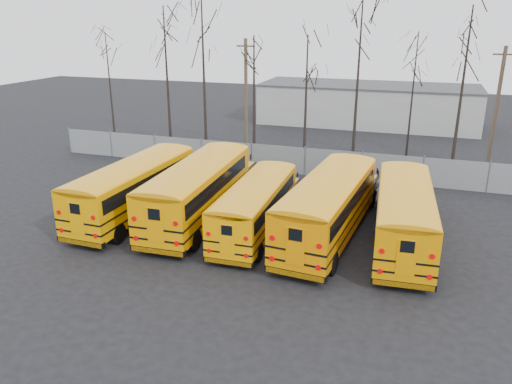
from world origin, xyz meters
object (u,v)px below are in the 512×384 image
(bus_b, at_px, (200,186))
(bus_c, at_px, (257,202))
(bus_a, at_px, (136,184))
(utility_pole_left, at_px, (246,94))
(bus_e, at_px, (404,210))
(bus_d, at_px, (330,202))
(utility_pole_right, at_px, (496,108))

(bus_b, relative_size, bus_c, 1.19)
(bus_b, bearing_deg, bus_c, -13.36)
(bus_c, bearing_deg, bus_b, 167.38)
(bus_a, distance_m, bus_b, 3.70)
(utility_pole_left, bearing_deg, bus_e, -41.92)
(bus_e, bearing_deg, bus_d, -179.48)
(bus_c, bearing_deg, bus_a, 177.38)
(bus_a, relative_size, bus_b, 0.95)
(bus_c, bearing_deg, bus_e, 4.58)
(bus_b, height_order, bus_c, bus_b)
(bus_b, relative_size, bus_e, 1.07)
(bus_e, height_order, utility_pole_left, utility_pole_left)
(bus_a, xyz_separation_m, utility_pole_left, (0.70, 16.46, 2.80))
(bus_e, xyz_separation_m, utility_pole_left, (-13.76, 15.79, 2.84))
(utility_pole_left, bearing_deg, bus_a, -85.44)
(bus_c, height_order, bus_e, bus_e)
(bus_a, bearing_deg, bus_c, 0.45)
(bus_a, relative_size, bus_d, 0.95)
(bus_e, bearing_deg, utility_pole_right, 67.46)
(bus_b, xyz_separation_m, bus_d, (7.21, -0.17, -0.02))
(bus_c, height_order, bus_d, bus_d)
(bus_b, xyz_separation_m, utility_pole_right, (16.18, 16.02, 2.57))
(bus_a, height_order, utility_pole_right, utility_pole_right)
(bus_a, xyz_separation_m, bus_c, (7.18, -0.12, -0.21))
(bus_a, bearing_deg, utility_pole_right, 41.34)
(bus_d, xyz_separation_m, bus_e, (3.60, 0.28, -0.11))
(bus_c, relative_size, bus_d, 0.85)
(bus_a, distance_m, bus_d, 10.87)
(bus_a, xyz_separation_m, utility_pole_right, (19.83, 16.59, 2.66))
(bus_b, distance_m, bus_e, 10.81)
(bus_e, bearing_deg, bus_c, -177.69)
(bus_a, distance_m, bus_e, 14.48)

